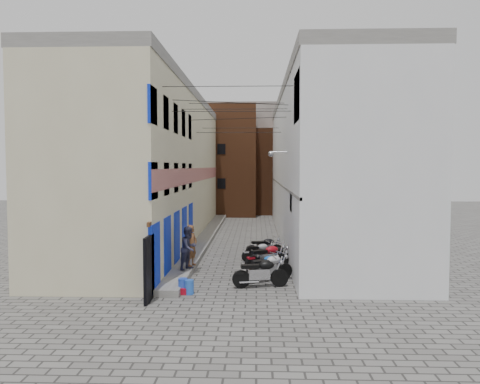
# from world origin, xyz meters

# --- Properties ---
(ground) EXTENTS (90.00, 90.00, 0.00)m
(ground) POSITION_xyz_m (0.00, 0.00, 0.00)
(ground) COLOR #5A5754
(ground) RESTS_ON ground
(plinth) EXTENTS (0.90, 26.00, 0.25)m
(plinth) POSITION_xyz_m (-2.05, 13.00, 0.12)
(plinth) COLOR slate
(plinth) RESTS_ON ground
(building_left) EXTENTS (5.10, 27.00, 9.00)m
(building_left) POSITION_xyz_m (-4.98, 12.95, 4.50)
(building_left) COLOR beige
(building_left) RESTS_ON ground
(building_right) EXTENTS (5.94, 26.00, 9.00)m
(building_right) POSITION_xyz_m (5.00, 13.00, 4.51)
(building_right) COLOR silver
(building_right) RESTS_ON ground
(building_far_brick_left) EXTENTS (6.00, 6.00, 10.00)m
(building_far_brick_left) POSITION_xyz_m (-2.00, 28.00, 5.00)
(building_far_brick_left) COLOR brown
(building_far_brick_left) RESTS_ON ground
(building_far_brick_right) EXTENTS (5.00, 6.00, 8.00)m
(building_far_brick_right) POSITION_xyz_m (3.00, 30.00, 4.00)
(building_far_brick_right) COLOR brown
(building_far_brick_right) RESTS_ON ground
(building_far_concrete) EXTENTS (8.00, 5.00, 11.00)m
(building_far_concrete) POSITION_xyz_m (0.00, 34.00, 5.50)
(building_far_concrete) COLOR slate
(building_far_concrete) RESTS_ON ground
(far_shopfront) EXTENTS (2.00, 0.30, 2.40)m
(far_shopfront) POSITION_xyz_m (0.00, 25.20, 1.20)
(far_shopfront) COLOR black
(far_shopfront) RESTS_ON ground
(overhead_wires) EXTENTS (5.80, 13.02, 1.32)m
(overhead_wires) POSITION_xyz_m (0.00, 7.64, 7.12)
(overhead_wires) COLOR black
(overhead_wires) RESTS_ON ground
(motorcycle_a) EXTENTS (2.20, 1.05, 1.22)m
(motorcycle_a) POSITION_xyz_m (1.21, 1.51, 0.61)
(motorcycle_a) COLOR black
(motorcycle_a) RESTS_ON ground
(motorcycle_b) EXTENTS (2.14, 1.57, 1.20)m
(motorcycle_b) POSITION_xyz_m (1.55, 2.47, 0.60)
(motorcycle_b) COLOR silver
(motorcycle_b) RESTS_ON ground
(motorcycle_c) EXTENTS (1.67, 1.46, 0.98)m
(motorcycle_c) POSITION_xyz_m (1.43, 3.38, 0.49)
(motorcycle_c) COLOR blue
(motorcycle_c) RESTS_ON ground
(motorcycle_d) EXTENTS (2.22, 1.67, 1.25)m
(motorcycle_d) POSITION_xyz_m (1.53, 4.50, 0.63)
(motorcycle_d) COLOR maroon
(motorcycle_d) RESTS_ON ground
(motorcycle_e) EXTENTS (1.84, 1.04, 1.02)m
(motorcycle_e) POSITION_xyz_m (1.83, 5.42, 0.51)
(motorcycle_e) COLOR black
(motorcycle_e) RESTS_ON ground
(motorcycle_f) EXTENTS (1.82, 1.13, 1.00)m
(motorcycle_f) POSITION_xyz_m (1.18, 6.32, 0.50)
(motorcycle_f) COLOR #A5A4A9
(motorcycle_f) RESTS_ON ground
(motorcycle_g) EXTENTS (1.98, 0.98, 1.10)m
(motorcycle_g) POSITION_xyz_m (1.46, 7.44, 0.55)
(motorcycle_g) COLOR black
(motorcycle_g) RESTS_ON ground
(person_a) EXTENTS (0.61, 0.74, 1.75)m
(person_a) POSITION_xyz_m (-1.70, 4.02, 1.13)
(person_a) COLOR brown
(person_a) RESTS_ON plinth
(person_b) EXTENTS (1.00, 1.08, 1.78)m
(person_b) POSITION_xyz_m (-1.73, 3.34, 1.14)
(person_b) COLOR #33344D
(person_b) RESTS_ON plinth
(water_jug_near) EXTENTS (0.37, 0.37, 0.51)m
(water_jug_near) POSITION_xyz_m (-1.31, 0.50, 0.25)
(water_jug_near) COLOR blue
(water_jug_near) RESTS_ON ground
(water_jug_far) EXTENTS (0.45, 0.45, 0.53)m
(water_jug_far) POSITION_xyz_m (-1.55, 0.61, 0.27)
(water_jug_far) COLOR blue
(water_jug_far) RESTS_ON ground
(red_crate) EXTENTS (0.40, 0.33, 0.22)m
(red_crate) POSITION_xyz_m (-1.55, 0.50, 0.11)
(red_crate) COLOR #AF0C1F
(red_crate) RESTS_ON ground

